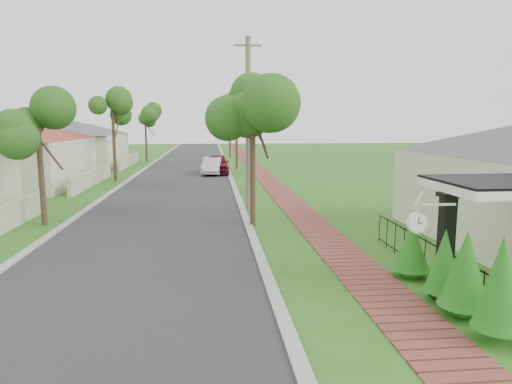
{
  "coord_description": "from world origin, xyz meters",
  "views": [
    {
      "loc": [
        -0.8,
        -10.69,
        4.07
      ],
      "look_at": [
        0.87,
        6.13,
        1.5
      ],
      "focal_mm": 32.0,
      "sensor_mm": 36.0,
      "label": 1
    }
  ],
  "objects_px": {
    "parked_car_white": "(212,166)",
    "near_tree": "(253,107)",
    "porch_post": "(445,252)",
    "station_clock": "(419,221)",
    "utility_pole": "(248,125)",
    "parked_car_red": "(217,164)"
  },
  "relations": [
    {
      "from": "parked_car_white",
      "to": "station_clock",
      "type": "distance_m",
      "value": 27.41
    },
    {
      "from": "utility_pole",
      "to": "near_tree",
      "type": "bearing_deg",
      "value": -91.43
    },
    {
      "from": "porch_post",
      "to": "parked_car_white",
      "type": "bearing_deg",
      "value": 101.12
    },
    {
      "from": "near_tree",
      "to": "station_clock",
      "type": "height_order",
      "value": "near_tree"
    },
    {
      "from": "near_tree",
      "to": "utility_pole",
      "type": "relative_size",
      "value": 0.75
    },
    {
      "from": "porch_post",
      "to": "near_tree",
      "type": "height_order",
      "value": "near_tree"
    },
    {
      "from": "parked_car_white",
      "to": "utility_pole",
      "type": "distance_m",
      "value": 16.05
    },
    {
      "from": "parked_car_white",
      "to": "near_tree",
      "type": "height_order",
      "value": "near_tree"
    },
    {
      "from": "porch_post",
      "to": "near_tree",
      "type": "relative_size",
      "value": 0.43
    },
    {
      "from": "porch_post",
      "to": "near_tree",
      "type": "bearing_deg",
      "value": 114.97
    },
    {
      "from": "parked_car_red",
      "to": "utility_pole",
      "type": "xyz_separation_m",
      "value": [
        1.21,
        -16.13,
        3.19
      ]
    },
    {
      "from": "parked_car_white",
      "to": "near_tree",
      "type": "xyz_separation_m",
      "value": [
        1.51,
        -18.63,
        3.99
      ]
    },
    {
      "from": "near_tree",
      "to": "utility_pole",
      "type": "distance_m",
      "value": 3.08
    },
    {
      "from": "near_tree",
      "to": "parked_car_red",
      "type": "bearing_deg",
      "value": 93.38
    },
    {
      "from": "porch_post",
      "to": "parked_car_red",
      "type": "xyz_separation_m",
      "value": [
        -4.86,
        27.13,
        -0.33
      ]
    },
    {
      "from": "porch_post",
      "to": "station_clock",
      "type": "distance_m",
      "value": 1.26
    },
    {
      "from": "station_clock",
      "to": "near_tree",
      "type": "bearing_deg",
      "value": 108.79
    },
    {
      "from": "parked_car_white",
      "to": "porch_post",
      "type": "bearing_deg",
      "value": -73.31
    },
    {
      "from": "parked_car_white",
      "to": "station_clock",
      "type": "xyz_separation_m",
      "value": [
        4.37,
        -27.03,
        1.28
      ]
    },
    {
      "from": "parked_car_red",
      "to": "station_clock",
      "type": "relative_size",
      "value": 4.31
    },
    {
      "from": "utility_pole",
      "to": "parked_car_red",
      "type": "bearing_deg",
      "value": 94.27
    },
    {
      "from": "porch_post",
      "to": "parked_car_white",
      "type": "distance_m",
      "value": 27.14
    }
  ]
}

